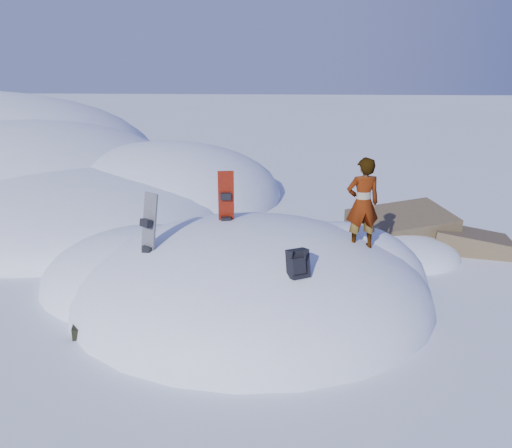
# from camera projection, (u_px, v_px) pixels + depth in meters

# --- Properties ---
(ground) EXTENTS (120.00, 120.00, 0.00)m
(ground) POSITION_uv_depth(u_px,v_px,m) (251.00, 297.00, 9.81)
(ground) COLOR white
(ground) RESTS_ON ground
(snow_mound) EXTENTS (8.00, 6.00, 3.00)m
(snow_mound) POSITION_uv_depth(u_px,v_px,m) (243.00, 292.00, 10.05)
(snow_mound) COLOR white
(snow_mound) RESTS_ON ground
(snow_ridge) EXTENTS (21.50, 18.50, 6.40)m
(snow_ridge) POSITION_uv_depth(u_px,v_px,m) (6.00, 178.00, 19.74)
(snow_ridge) COLOR white
(snow_ridge) RESTS_ON ground
(rock_outcrop) EXTENTS (4.68, 4.41, 1.68)m
(rock_outcrop) POSITION_uv_depth(u_px,v_px,m) (408.00, 246.00, 12.44)
(rock_outcrop) COLOR brown
(rock_outcrop) RESTS_ON ground
(snowboard_red) EXTENTS (0.33, 0.25, 1.64)m
(snowboard_red) POSITION_uv_depth(u_px,v_px,m) (226.00, 211.00, 9.69)
(snowboard_red) COLOR red
(snowboard_red) RESTS_ON snow_mound
(snowboard_dark) EXTENTS (0.44, 0.44, 1.66)m
(snowboard_dark) POSITION_uv_depth(u_px,v_px,m) (148.00, 239.00, 8.80)
(snowboard_dark) COLOR black
(snowboard_dark) RESTS_ON snow_mound
(backpack) EXTENTS (0.42, 0.45, 0.52)m
(backpack) POSITION_uv_depth(u_px,v_px,m) (298.00, 264.00, 7.81)
(backpack) COLOR black
(backpack) RESTS_ON snow_mound
(gear_pile) EXTENTS (0.96, 0.75, 0.25)m
(gear_pile) POSITION_uv_depth(u_px,v_px,m) (99.00, 324.00, 8.56)
(gear_pile) COLOR black
(gear_pile) RESTS_ON ground
(person) EXTENTS (0.68, 0.51, 1.69)m
(person) POSITION_uv_depth(u_px,v_px,m) (363.00, 203.00, 9.00)
(person) COLOR slate
(person) RESTS_ON snow_mound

